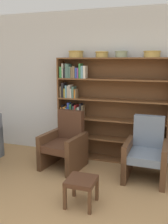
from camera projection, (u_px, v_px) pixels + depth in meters
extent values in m
cube|color=silver|center=(125.00, 86.00, 4.57)|extent=(12.00, 0.06, 2.75)
cube|color=brown|center=(61.00, 107.00, 4.86)|extent=(0.02, 0.30, 1.89)
cube|color=brown|center=(168.00, 114.00, 4.24)|extent=(0.02, 0.30, 1.89)
cube|color=brown|center=(112.00, 58.00, 4.36)|extent=(1.96, 0.30, 0.02)
cube|color=brown|center=(110.00, 159.00, 4.74)|extent=(1.96, 0.30, 0.03)
cube|color=brown|center=(113.00, 109.00, 4.68)|extent=(1.96, 0.01, 1.89)
cube|color=black|center=(62.00, 147.00, 4.94)|extent=(0.02, 0.12, 0.28)
cube|color=#B2A899|center=(64.00, 146.00, 4.96)|extent=(0.03, 0.19, 0.27)
cube|color=gold|center=(66.00, 149.00, 4.94)|extent=(0.04, 0.16, 0.20)
cube|color=#B2A899|center=(68.00, 149.00, 4.91)|extent=(0.04, 0.13, 0.20)
cube|color=orange|center=(70.00, 148.00, 4.91)|extent=(0.04, 0.16, 0.24)
cube|color=white|center=(72.00, 149.00, 4.91)|extent=(0.03, 0.18, 0.19)
cube|color=#994C99|center=(74.00, 150.00, 4.90)|extent=(0.02, 0.18, 0.17)
cube|color=#B2A899|center=(75.00, 150.00, 4.88)|extent=(0.02, 0.16, 0.18)
cube|color=brown|center=(111.00, 139.00, 4.66)|extent=(1.96, 0.30, 0.03)
cube|color=#4C756B|center=(62.00, 130.00, 4.87)|extent=(0.02, 0.14, 0.19)
cube|color=gold|center=(64.00, 129.00, 4.88)|extent=(0.02, 0.18, 0.20)
cube|color=#7F6B4C|center=(65.00, 128.00, 4.84)|extent=(0.02, 0.13, 0.27)
cube|color=white|center=(67.00, 128.00, 4.83)|extent=(0.04, 0.13, 0.26)
cube|color=red|center=(69.00, 131.00, 4.83)|extent=(0.03, 0.13, 0.18)
cube|color=#334CB2|center=(71.00, 129.00, 4.83)|extent=(0.02, 0.18, 0.25)
cube|color=#4C756B|center=(72.00, 130.00, 4.81)|extent=(0.03, 0.14, 0.22)
cube|color=#334CB2|center=(74.00, 131.00, 4.80)|extent=(0.03, 0.15, 0.16)
cube|color=#4C756B|center=(76.00, 131.00, 4.81)|extent=(0.02, 0.19, 0.18)
cube|color=gold|center=(77.00, 130.00, 4.77)|extent=(0.03, 0.14, 0.22)
cube|color=#388C47|center=(79.00, 129.00, 4.77)|extent=(0.02, 0.17, 0.26)
cube|color=white|center=(80.00, 131.00, 4.79)|extent=(0.02, 0.19, 0.17)
cube|color=brown|center=(111.00, 120.00, 4.58)|extent=(1.96, 0.30, 0.02)
cube|color=orange|center=(62.00, 112.00, 4.80)|extent=(0.03, 0.14, 0.18)
cube|color=black|center=(64.00, 110.00, 4.80)|extent=(0.02, 0.17, 0.23)
cube|color=orange|center=(66.00, 111.00, 4.80)|extent=(0.04, 0.19, 0.19)
cube|color=#669EB2|center=(67.00, 112.00, 4.78)|extent=(0.03, 0.16, 0.18)
cube|color=#334CB2|center=(69.00, 110.00, 4.74)|extent=(0.04, 0.13, 0.27)
cube|color=#388C47|center=(71.00, 110.00, 4.73)|extent=(0.03, 0.14, 0.25)
cube|color=black|center=(73.00, 110.00, 4.72)|extent=(0.02, 0.14, 0.26)
cube|color=#4C756B|center=(74.00, 111.00, 4.72)|extent=(0.02, 0.14, 0.21)
cube|color=red|center=(76.00, 111.00, 4.73)|extent=(0.03, 0.20, 0.23)
cube|color=#388C47|center=(78.00, 112.00, 4.72)|extent=(0.02, 0.18, 0.18)
cube|color=white|center=(79.00, 112.00, 4.69)|extent=(0.04, 0.14, 0.20)
cube|color=black|center=(81.00, 110.00, 4.67)|extent=(0.03, 0.15, 0.27)
cube|color=#7F6B4C|center=(83.00, 111.00, 4.67)|extent=(0.03, 0.16, 0.23)
cube|color=brown|center=(111.00, 100.00, 4.51)|extent=(1.96, 0.30, 0.02)
cube|color=#7F6B4C|center=(62.00, 92.00, 4.72)|extent=(0.02, 0.14, 0.21)
cube|color=black|center=(64.00, 90.00, 4.72)|extent=(0.04, 0.17, 0.28)
cube|color=gold|center=(66.00, 93.00, 4.72)|extent=(0.02, 0.17, 0.17)
cube|color=#669EB2|center=(67.00, 91.00, 4.70)|extent=(0.04, 0.16, 0.23)
cube|color=#B2A899|center=(69.00, 92.00, 4.68)|extent=(0.03, 0.16, 0.23)
cube|color=#B2A899|center=(71.00, 91.00, 4.68)|extent=(0.03, 0.18, 0.25)
cube|color=white|center=(72.00, 93.00, 4.65)|extent=(0.02, 0.12, 0.17)
cube|color=#4C756B|center=(74.00, 92.00, 4.66)|extent=(0.04, 0.16, 0.22)
cube|color=orange|center=(76.00, 93.00, 4.65)|extent=(0.02, 0.16, 0.16)
cube|color=#7F6B4C|center=(77.00, 94.00, 4.63)|extent=(0.02, 0.13, 0.17)
cube|color=brown|center=(112.00, 79.00, 4.43)|extent=(1.96, 0.30, 0.02)
cube|color=#388C47|center=(62.00, 72.00, 4.65)|extent=(0.04, 0.14, 0.21)
cube|color=white|center=(64.00, 71.00, 4.65)|extent=(0.02, 0.20, 0.26)
cube|color=black|center=(66.00, 73.00, 4.64)|extent=(0.03, 0.18, 0.17)
cube|color=#4C756B|center=(67.00, 71.00, 4.60)|extent=(0.04, 0.14, 0.26)
cube|color=#4C756B|center=(69.00, 71.00, 4.60)|extent=(0.02, 0.16, 0.25)
cube|color=#4C756B|center=(71.00, 72.00, 4.60)|extent=(0.03, 0.16, 0.21)
cube|color=#7F6B4C|center=(73.00, 73.00, 4.59)|extent=(0.03, 0.16, 0.20)
cube|color=#7F6B4C|center=(75.00, 72.00, 4.59)|extent=(0.04, 0.20, 0.22)
cube|color=#334CB2|center=(77.00, 73.00, 4.55)|extent=(0.04, 0.13, 0.19)
cube|color=#994C99|center=(79.00, 73.00, 4.56)|extent=(0.02, 0.18, 0.19)
cube|color=#388C47|center=(81.00, 71.00, 4.53)|extent=(0.03, 0.14, 0.26)
cube|color=#669EB2|center=(83.00, 72.00, 4.51)|extent=(0.04, 0.13, 0.22)
cube|color=white|center=(85.00, 72.00, 4.51)|extent=(0.04, 0.15, 0.22)
cylinder|color=tan|center=(76.00, 54.00, 4.55)|extent=(0.26, 0.26, 0.12)
torus|color=tan|center=(76.00, 51.00, 4.54)|extent=(0.28, 0.28, 0.02)
cylinder|color=tan|center=(102.00, 55.00, 4.40)|extent=(0.22, 0.22, 0.10)
torus|color=tan|center=(102.00, 52.00, 4.39)|extent=(0.24, 0.24, 0.02)
cylinder|color=gray|center=(121.00, 54.00, 4.29)|extent=(0.20, 0.20, 0.11)
torus|color=gray|center=(121.00, 52.00, 4.29)|extent=(0.22, 0.22, 0.02)
cylinder|color=tan|center=(152.00, 54.00, 4.14)|extent=(0.27, 0.27, 0.10)
torus|color=tan|center=(152.00, 52.00, 4.13)|extent=(0.29, 0.29, 0.02)
cube|color=brown|center=(68.00, 167.00, 3.95)|extent=(0.08, 0.08, 0.36)
cube|color=brown|center=(39.00, 161.00, 4.21)|extent=(0.08, 0.08, 0.36)
cube|color=brown|center=(86.00, 154.00, 4.48)|extent=(0.08, 0.08, 0.36)
cube|color=brown|center=(59.00, 149.00, 4.74)|extent=(0.08, 0.08, 0.36)
cube|color=#4C2D1E|center=(63.00, 146.00, 4.30)|extent=(0.57, 0.71, 0.12)
cube|color=#4C2D1E|center=(71.00, 125.00, 4.48)|extent=(0.49, 0.19, 0.55)
cube|color=brown|center=(77.00, 154.00, 4.19)|extent=(0.18, 0.68, 0.60)
cube|color=brown|center=(50.00, 148.00, 4.44)|extent=(0.18, 0.68, 0.60)
cube|color=brown|center=(163.00, 180.00, 3.53)|extent=(0.07, 0.07, 0.36)
cube|color=brown|center=(123.00, 174.00, 3.73)|extent=(0.07, 0.07, 0.36)
cube|color=brown|center=(165.00, 163.00, 4.09)|extent=(0.07, 0.07, 0.36)
cube|color=brown|center=(130.00, 159.00, 4.29)|extent=(0.07, 0.07, 0.36)
cube|color=slate|center=(146.00, 156.00, 3.87)|extent=(0.50, 0.65, 0.12)
cube|color=slate|center=(149.00, 132.00, 4.06)|extent=(0.48, 0.13, 0.55)
cube|color=brown|center=(164.00, 164.00, 3.79)|extent=(0.10, 0.68, 0.60)
cube|color=brown|center=(128.00, 159.00, 3.98)|extent=(0.10, 0.68, 0.60)
cube|color=brown|center=(74.00, 186.00, 3.42)|extent=(0.04, 0.04, 0.30)
cube|color=brown|center=(97.00, 190.00, 3.32)|extent=(0.04, 0.04, 0.30)
cube|color=brown|center=(65.00, 198.00, 3.12)|extent=(0.04, 0.04, 0.30)
cube|color=brown|center=(90.00, 203.00, 3.02)|extent=(0.04, 0.04, 0.30)
cube|color=#4C2D1E|center=(81.00, 181.00, 3.18)|extent=(0.37, 0.37, 0.06)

